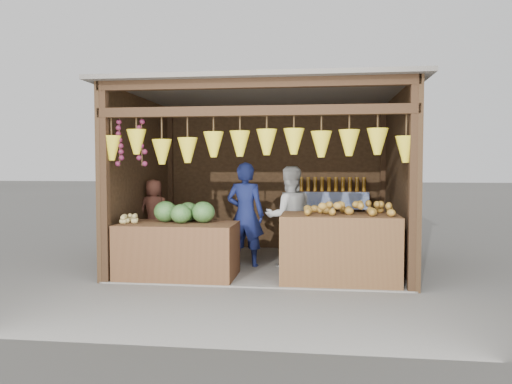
# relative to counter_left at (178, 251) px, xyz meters

# --- Properties ---
(ground) EXTENTS (80.00, 80.00, 0.00)m
(ground) POSITION_rel_counter_left_xyz_m (1.07, 1.06, -0.37)
(ground) COLOR #514F49
(ground) RESTS_ON ground
(stall_structure) EXTENTS (4.30, 3.30, 2.66)m
(stall_structure) POSITION_rel_counter_left_xyz_m (1.04, 1.02, 1.29)
(stall_structure) COLOR slate
(stall_structure) RESTS_ON ground
(back_shelf) EXTENTS (1.25, 0.32, 1.32)m
(back_shelf) POSITION_rel_counter_left_xyz_m (2.12, 2.35, 0.50)
(back_shelf) COLOR #382314
(back_shelf) RESTS_ON ground
(counter_left) EXTENTS (1.57, 0.85, 0.75)m
(counter_left) POSITION_rel_counter_left_xyz_m (0.00, 0.00, 0.00)
(counter_left) COLOR #452917
(counter_left) RESTS_ON ground
(counter_right) EXTENTS (1.51, 0.85, 0.89)m
(counter_right) POSITION_rel_counter_left_xyz_m (2.16, 0.02, 0.07)
(counter_right) COLOR #4D2C19
(counter_right) RESTS_ON ground
(stool) EXTENTS (0.31, 0.31, 0.29)m
(stool) POSITION_rel_counter_left_xyz_m (-0.71, 1.11, -0.23)
(stool) COLOR black
(stool) RESTS_ON ground
(man_standing) EXTENTS (0.62, 0.45, 1.58)m
(man_standing) POSITION_rel_counter_left_xyz_m (0.79, 0.86, 0.41)
(man_standing) COLOR navy
(man_standing) RESTS_ON ground
(woman_standing) EXTENTS (0.86, 0.74, 1.52)m
(woman_standing) POSITION_rel_counter_left_xyz_m (1.45, 0.93, 0.38)
(woman_standing) COLOR silver
(woman_standing) RESTS_ON ground
(vendor_seated) EXTENTS (0.50, 0.33, 1.02)m
(vendor_seated) POSITION_rel_counter_left_xyz_m (-0.71, 1.11, 0.43)
(vendor_seated) COLOR brown
(vendor_seated) RESTS_ON stool
(melon_pile) EXTENTS (1.00, 0.50, 0.32)m
(melon_pile) POSITION_rel_counter_left_xyz_m (0.01, 0.09, 0.53)
(melon_pile) COLOR #134716
(melon_pile) RESTS_ON counter_left
(tanfruit_pile) EXTENTS (0.34, 0.40, 0.13)m
(tanfruit_pile) POSITION_rel_counter_left_xyz_m (-0.64, -0.05, 0.44)
(tanfruit_pile) COLOR #A68D4C
(tanfruit_pile) RESTS_ON counter_left
(mango_pile) EXTENTS (1.40, 0.64, 0.22)m
(mango_pile) POSITION_rel_counter_left_xyz_m (2.24, 0.05, 0.63)
(mango_pile) COLOR #B13B17
(mango_pile) RESTS_ON counter_right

